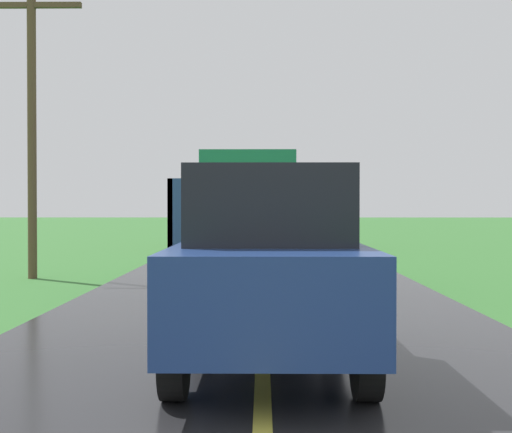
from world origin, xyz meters
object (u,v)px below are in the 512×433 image
(banana_truck_far, at_px, (259,211))
(following_car, at_px, (269,264))
(utility_pole_roadside, at_px, (32,119))
(banana_truck_near, at_px, (248,215))

(banana_truck_far, height_order, following_car, banana_truck_far)
(banana_truck_far, bearing_deg, utility_pole_roadside, -113.90)
(banana_truck_far, relative_size, following_car, 1.42)
(utility_pole_roadside, bearing_deg, banana_truck_far, 66.10)
(utility_pole_roadside, distance_m, following_car, 10.16)
(banana_truck_far, distance_m, following_car, 19.85)
(banana_truck_near, bearing_deg, following_car, -87.12)
(banana_truck_far, xyz_separation_m, following_car, (0.20, -19.85, -0.40))
(banana_truck_near, distance_m, banana_truck_far, 12.54)
(banana_truck_near, height_order, utility_pole_roadside, utility_pole_roadside)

